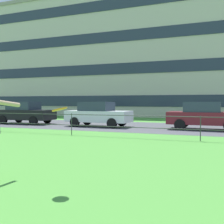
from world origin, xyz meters
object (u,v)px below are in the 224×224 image
at_px(car_maroon_far_left, 204,116).
at_px(apartment_building_background, 106,61).
at_px(car_white_left, 98,114).
at_px(frisbee, 60,109).
at_px(car_black_center, 25,113).

height_order(car_maroon_far_left, apartment_building_background, apartment_building_background).
xyz_separation_m(car_white_left, car_maroon_far_left, (6.27, 0.33, 0.00)).
xyz_separation_m(frisbee, car_black_center, (-10.01, 11.45, -0.63)).
xyz_separation_m(car_black_center, apartment_building_background, (-0.67, 16.27, 5.92)).
xyz_separation_m(frisbee, car_white_left, (-4.37, 11.39, -0.63)).
height_order(car_black_center, car_white_left, same).
bearing_deg(apartment_building_background, car_black_center, -87.64).
height_order(car_white_left, car_maroon_far_left, same).
relative_size(car_black_center, apartment_building_background, 0.12).
bearing_deg(car_black_center, frisbee, -48.86).
distance_m(frisbee, car_white_left, 12.21).
height_order(frisbee, car_white_left, car_white_left).
relative_size(car_maroon_far_left, apartment_building_background, 0.12).
bearing_deg(car_white_left, apartment_building_background, 111.11).
height_order(car_white_left, apartment_building_background, apartment_building_background).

